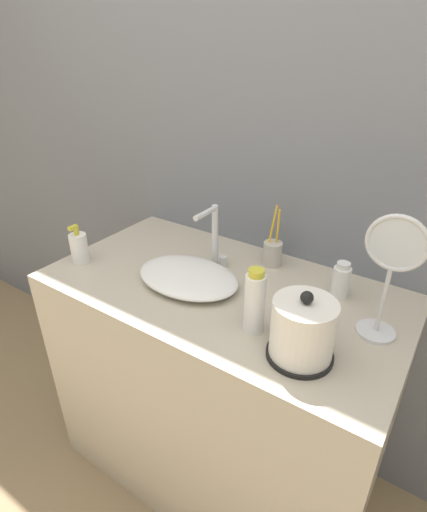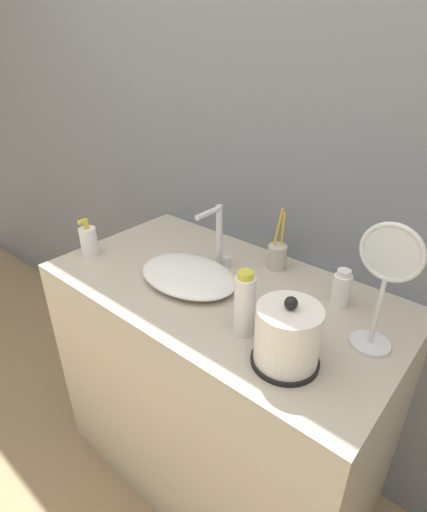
{
  "view_description": "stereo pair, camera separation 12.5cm",
  "coord_description": "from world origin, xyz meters",
  "px_view_note": "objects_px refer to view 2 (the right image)",
  "views": [
    {
      "loc": [
        0.59,
        -0.6,
        1.59
      ],
      "look_at": [
        -0.03,
        0.31,
        0.99
      ],
      "focal_mm": 28.0,
      "sensor_mm": 36.0,
      "label": 1
    },
    {
      "loc": [
        0.69,
        -0.53,
        1.59
      ],
      "look_at": [
        -0.03,
        0.31,
        0.99
      ],
      "focal_mm": 28.0,
      "sensor_mm": 36.0,
      "label": 2
    }
  ],
  "objects_px": {
    "toothbrush_cup": "(277,256)",
    "lotion_bottle": "(89,241)",
    "vanity_mirror": "(385,279)",
    "shampoo_bottle": "(341,288)",
    "mouthwash_bottle": "(244,304)",
    "faucet": "(218,235)",
    "electric_kettle": "(287,338)"
  },
  "relations": [
    {
      "from": "toothbrush_cup",
      "to": "lotion_bottle",
      "type": "distance_m",
      "value": 0.68
    },
    {
      "from": "lotion_bottle",
      "to": "vanity_mirror",
      "type": "xyz_separation_m",
      "value": [
        0.98,
        0.18,
        0.14
      ]
    },
    {
      "from": "toothbrush_cup",
      "to": "vanity_mirror",
      "type": "bearing_deg",
      "value": -24.54
    },
    {
      "from": "toothbrush_cup",
      "to": "lotion_bottle",
      "type": "bearing_deg",
      "value": -147.51
    },
    {
      "from": "shampoo_bottle",
      "to": "mouthwash_bottle",
      "type": "xyz_separation_m",
      "value": [
        -0.14,
        -0.29,
        0.04
      ]
    },
    {
      "from": "faucet",
      "to": "mouthwash_bottle",
      "type": "relative_size",
      "value": 1.16
    },
    {
      "from": "toothbrush_cup",
      "to": "shampoo_bottle",
      "type": "xyz_separation_m",
      "value": [
        0.26,
        -0.06,
        0.01
      ]
    },
    {
      "from": "electric_kettle",
      "to": "vanity_mirror",
      "type": "height_order",
      "value": "vanity_mirror"
    },
    {
      "from": "lotion_bottle",
      "to": "vanity_mirror",
      "type": "relative_size",
      "value": 0.41
    },
    {
      "from": "toothbrush_cup",
      "to": "faucet",
      "type": "bearing_deg",
      "value": -143.85
    },
    {
      "from": "lotion_bottle",
      "to": "mouthwash_bottle",
      "type": "relative_size",
      "value": 0.75
    },
    {
      "from": "toothbrush_cup",
      "to": "shampoo_bottle",
      "type": "relative_size",
      "value": 1.85
    },
    {
      "from": "faucet",
      "to": "lotion_bottle",
      "type": "xyz_separation_m",
      "value": [
        -0.41,
        -0.24,
        -0.06
      ]
    },
    {
      "from": "mouthwash_bottle",
      "to": "shampoo_bottle",
      "type": "bearing_deg",
      "value": 64.73
    },
    {
      "from": "faucet",
      "to": "toothbrush_cup",
      "type": "xyz_separation_m",
      "value": [
        0.16,
        0.12,
        -0.07
      ]
    },
    {
      "from": "electric_kettle",
      "to": "lotion_bottle",
      "type": "bearing_deg",
      "value": 178.78
    },
    {
      "from": "electric_kettle",
      "to": "mouthwash_bottle",
      "type": "height_order",
      "value": "electric_kettle"
    },
    {
      "from": "toothbrush_cup",
      "to": "vanity_mirror",
      "type": "relative_size",
      "value": 0.62
    },
    {
      "from": "toothbrush_cup",
      "to": "mouthwash_bottle",
      "type": "relative_size",
      "value": 1.14
    },
    {
      "from": "electric_kettle",
      "to": "toothbrush_cup",
      "type": "xyz_separation_m",
      "value": [
        -0.27,
        0.38,
        -0.03
      ]
    },
    {
      "from": "shampoo_bottle",
      "to": "vanity_mirror",
      "type": "xyz_separation_m",
      "value": [
        0.14,
        -0.12,
        0.15
      ]
    },
    {
      "from": "faucet",
      "to": "mouthwash_bottle",
      "type": "xyz_separation_m",
      "value": [
        0.29,
        -0.24,
        -0.03
      ]
    },
    {
      "from": "faucet",
      "to": "mouthwash_bottle",
      "type": "distance_m",
      "value": 0.37
    },
    {
      "from": "lotion_bottle",
      "to": "toothbrush_cup",
      "type": "bearing_deg",
      "value": 32.49
    },
    {
      "from": "electric_kettle",
      "to": "mouthwash_bottle",
      "type": "xyz_separation_m",
      "value": [
        -0.15,
        0.03,
        0.02
      ]
    },
    {
      "from": "faucet",
      "to": "mouthwash_bottle",
      "type": "bearing_deg",
      "value": -39.34
    },
    {
      "from": "mouthwash_bottle",
      "to": "vanity_mirror",
      "type": "bearing_deg",
      "value": 31.39
    },
    {
      "from": "faucet",
      "to": "toothbrush_cup",
      "type": "distance_m",
      "value": 0.22
    },
    {
      "from": "faucet",
      "to": "shampoo_bottle",
      "type": "distance_m",
      "value": 0.44
    },
    {
      "from": "mouthwash_bottle",
      "to": "electric_kettle",
      "type": "bearing_deg",
      "value": -10.32
    },
    {
      "from": "faucet",
      "to": "shampoo_bottle",
      "type": "bearing_deg",
      "value": 7.69
    },
    {
      "from": "mouthwash_bottle",
      "to": "lotion_bottle",
      "type": "bearing_deg",
      "value": -179.28
    }
  ]
}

